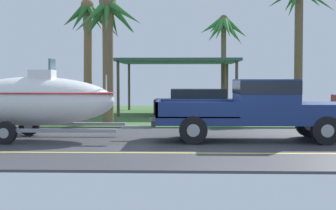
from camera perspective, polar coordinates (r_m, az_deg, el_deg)
The scene contains 10 objects.
ground at distance 21.55m, azimuth 4.76°, elevation -1.71°, with size 36.00×22.00×0.11m.
pickup_truck_towing at distance 13.96m, azimuth 11.76°, elevation -0.15°, with size 5.87×2.05×1.83m.
boat_on_trailer at distance 14.44m, azimuth -16.30°, elevation 0.51°, with size 6.25×2.29×2.44m.
parked_sedan_near at distance 22.10m, azimuth 4.22°, elevation 0.19°, with size 4.65×1.94×1.38m.
parked_sedan_far at distance 22.03m, azimuth -17.33°, elevation 0.04°, with size 4.31×1.88×1.38m.
carport_awning at distance 24.29m, azimuth 1.20°, elevation 5.30°, with size 6.18×5.11×2.86m.
palm_tree_near_left at distance 19.08m, azimuth -7.40°, elevation 9.37°, with size 2.90×2.86×5.33m.
palm_tree_near_right at distance 24.42m, azimuth 16.00°, elevation 10.22°, with size 3.62×3.06×6.83m.
palm_tree_far_left at distance 21.33m, azimuth -9.82°, elevation 9.11°, with size 2.88×2.88×5.48m.
palm_tree_far_right at distance 25.47m, azimuth 6.99°, elevation 8.71°, with size 2.79×2.99×5.37m.
Camera 1 is at (-1.15, -13.06, 1.81)m, focal length 49.06 mm.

